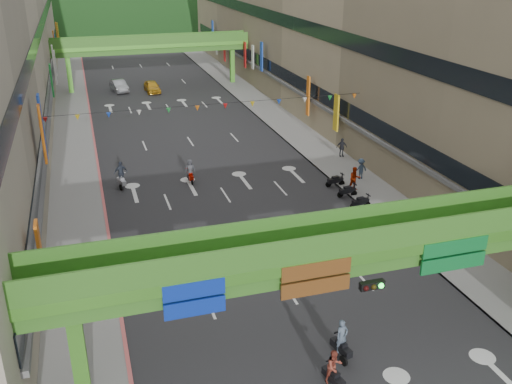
{
  "coord_description": "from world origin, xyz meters",
  "views": [
    {
      "loc": [
        -9.68,
        -13.32,
        17.41
      ],
      "look_at": [
        0.0,
        18.0,
        3.5
      ],
      "focal_mm": 40.0,
      "sensor_mm": 36.0,
      "label": 1
    }
  ],
  "objects_px": {
    "scooter_rider_near": "(342,341)",
    "car_silver": "(119,86)",
    "pedestrian_red": "(355,180)",
    "overpass_near": "(365,264)",
    "car_yellow": "(152,87)",
    "scooter_rider_mid": "(334,369)"
  },
  "relations": [
    {
      "from": "scooter_rider_near",
      "to": "car_silver",
      "type": "bearing_deg",
      "value": 95.13
    },
    {
      "from": "scooter_rider_near",
      "to": "car_silver",
      "type": "height_order",
      "value": "scooter_rider_near"
    },
    {
      "from": "scooter_rider_near",
      "to": "pedestrian_red",
      "type": "height_order",
      "value": "scooter_rider_near"
    },
    {
      "from": "scooter_rider_near",
      "to": "pedestrian_red",
      "type": "distance_m",
      "value": 20.13
    },
    {
      "from": "overpass_near",
      "to": "car_yellow",
      "type": "relative_size",
      "value": 6.31
    },
    {
      "from": "overpass_near",
      "to": "car_yellow",
      "type": "bearing_deg",
      "value": 91.64
    },
    {
      "from": "overpass_near",
      "to": "car_silver",
      "type": "bearing_deg",
      "value": 95.62
    },
    {
      "from": "scooter_rider_mid",
      "to": "car_yellow",
      "type": "height_order",
      "value": "scooter_rider_mid"
    },
    {
      "from": "overpass_near",
      "to": "car_yellow",
      "type": "distance_m",
      "value": 57.32
    },
    {
      "from": "scooter_rider_near",
      "to": "overpass_near",
      "type": "bearing_deg",
      "value": -44.37
    },
    {
      "from": "overpass_near",
      "to": "scooter_rider_near",
      "type": "xyz_separation_m",
      "value": [
        -0.55,
        0.54,
        -4.26
      ]
    },
    {
      "from": "car_silver",
      "to": "car_yellow",
      "type": "distance_m",
      "value": 4.5
    },
    {
      "from": "scooter_rider_near",
      "to": "scooter_rider_mid",
      "type": "relative_size",
      "value": 1.06
    },
    {
      "from": "overpass_near",
      "to": "scooter_rider_near",
      "type": "relative_size",
      "value": 13.8
    },
    {
      "from": "pedestrian_red",
      "to": "scooter_rider_near",
      "type": "bearing_deg",
      "value": -112.64
    },
    {
      "from": "car_yellow",
      "to": "pedestrian_red",
      "type": "height_order",
      "value": "pedestrian_red"
    },
    {
      "from": "car_silver",
      "to": "car_yellow",
      "type": "xyz_separation_m",
      "value": [
        4.15,
        -1.73,
        -0.01
      ]
    },
    {
      "from": "scooter_rider_near",
      "to": "car_yellow",
      "type": "relative_size",
      "value": 0.46
    },
    {
      "from": "car_yellow",
      "to": "scooter_rider_near",
      "type": "bearing_deg",
      "value": -91.07
    },
    {
      "from": "scooter_rider_near",
      "to": "scooter_rider_mid",
      "type": "bearing_deg",
      "value": -124.08
    },
    {
      "from": "overpass_near",
      "to": "pedestrian_red",
      "type": "xyz_separation_m",
      "value": [
        8.87,
        18.33,
        -4.27
      ]
    },
    {
      "from": "overpass_near",
      "to": "scooter_rider_near",
      "type": "bearing_deg",
      "value": 135.63
    }
  ]
}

